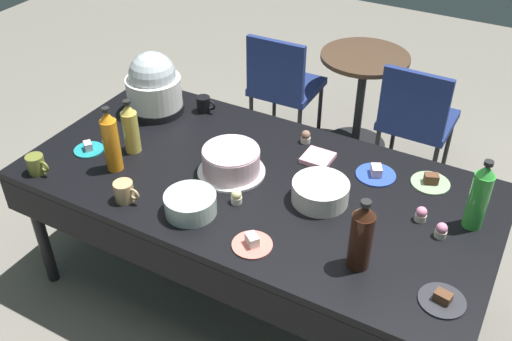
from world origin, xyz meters
TOP-DOWN VIEW (x-y plane):
  - ground at (0.00, 0.00)m, footprint 9.00×9.00m
  - potluck_table at (0.00, 0.00)m, footprint 2.20×1.10m
  - frosted_layer_cake at (-0.13, -0.01)m, footprint 0.32×0.32m
  - slow_cooker at (-0.79, 0.28)m, footprint 0.31×0.31m
  - glass_salad_bowl at (-0.13, -0.34)m, footprint 0.23×0.23m
  - ceramic_snack_bowl at (0.32, -0.00)m, footprint 0.25×0.25m
  - dessert_plate_sage at (0.72, 0.36)m, footprint 0.18×0.18m
  - dessert_plate_charcoal at (0.95, -0.32)m, footprint 0.17×0.17m
  - dessert_plate_coral at (0.20, -0.40)m, footprint 0.17×0.17m
  - dessert_plate_cobalt at (0.48, 0.30)m, footprint 0.19×0.19m
  - dessert_plate_teal at (-0.85, -0.20)m, footprint 0.15×0.15m
  - cupcake_berry at (0.75, 0.09)m, footprint 0.05×0.05m
  - cupcake_rose at (0.07, 0.40)m, footprint 0.05×0.05m
  - cupcake_vanilla at (0.85, 0.03)m, footprint 0.05×0.05m
  - cupcake_lemon at (0.01, -0.19)m, footprint 0.05×0.05m
  - soda_bottle_ginger_ale at (-0.65, -0.09)m, footprint 0.08×0.08m
  - soda_bottle_lime_soda at (0.95, 0.16)m, footprint 0.08×0.08m
  - soda_bottle_cola at (0.61, -0.29)m, footprint 0.09×0.09m
  - soda_bottle_orange_juice at (-0.63, -0.25)m, footprint 0.08×0.08m
  - coffee_mug_olive at (-0.93, -0.45)m, footprint 0.12×0.08m
  - coffee_mug_black at (-0.56, 0.41)m, footprint 0.11×0.08m
  - coffee_mug_tan at (-0.43, -0.42)m, footprint 0.13×0.09m
  - paper_napkin_stack at (0.19, 0.28)m, footprint 0.14×0.14m
  - maroon_chair_left at (-0.55, 1.37)m, footprint 0.45×0.45m
  - maroon_chair_right at (0.40, 1.37)m, footprint 0.45×0.45m
  - round_cafe_table at (-0.05, 1.60)m, footprint 0.60×0.60m

SIDE VIEW (x-z plane):
  - ground at x=0.00m, z-range 0.00..0.00m
  - maroon_chair_left at x=-0.55m, z-range 0.07..0.92m
  - maroon_chair_right at x=0.40m, z-range 0.07..0.92m
  - round_cafe_table at x=-0.05m, z-range 0.14..0.86m
  - potluck_table at x=0.00m, z-range 0.31..1.06m
  - dessert_plate_charcoal at x=0.95m, z-range 0.74..0.78m
  - dessert_plate_teal at x=-0.85m, z-range 0.74..0.79m
  - paper_napkin_stack at x=0.19m, z-range 0.75..0.77m
  - dessert_plate_cobalt at x=0.48m, z-range 0.74..0.79m
  - dessert_plate_sage at x=0.72m, z-range 0.74..0.79m
  - dessert_plate_coral at x=0.20m, z-range 0.74..0.79m
  - cupcake_berry at x=0.75m, z-range 0.75..0.82m
  - cupcake_rose at x=0.07m, z-range 0.75..0.82m
  - cupcake_vanilla at x=0.85m, z-range 0.75..0.82m
  - cupcake_lemon at x=0.01m, z-range 0.75..0.82m
  - coffee_mug_black at x=-0.56m, z-range 0.75..0.84m
  - glass_salad_bowl at x=-0.13m, z-range 0.75..0.84m
  - coffee_mug_olive at x=-0.93m, z-range 0.75..0.84m
  - coffee_mug_tan at x=-0.43m, z-range 0.75..0.84m
  - ceramic_snack_bowl at x=0.32m, z-range 0.75..0.85m
  - frosted_layer_cake at x=-0.13m, z-range 0.75..0.88m
  - soda_bottle_ginger_ale at x=-0.65m, z-range 0.74..1.02m
  - soda_bottle_cola at x=0.61m, z-range 0.74..1.06m
  - soda_bottle_lime_soda at x=0.95m, z-range 0.74..1.07m
  - soda_bottle_orange_juice at x=-0.63m, z-range 0.74..1.07m
  - slow_cooker at x=-0.79m, z-range 0.73..1.08m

